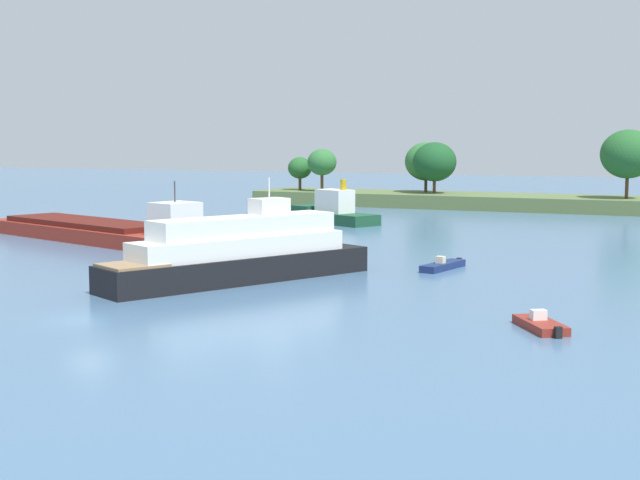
# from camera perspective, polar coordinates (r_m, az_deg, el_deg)

# --- Properties ---
(ground_plane) EXTENTS (400.00, 400.00, 0.00)m
(ground_plane) POSITION_cam_1_polar(r_m,az_deg,el_deg) (47.98, -14.66, -4.96)
(ground_plane) COLOR #476B8E
(treeline_island) EXTENTS (60.34, 11.88, 10.70)m
(treeline_island) POSITION_cam_1_polar(r_m,az_deg,el_deg) (124.87, 9.55, 3.51)
(treeline_island) COLOR #566B3D
(treeline_island) RESTS_ON ground
(tugboat) EXTENTS (12.20, 8.45, 5.01)m
(tugboat) POSITION_cam_1_polar(r_m,az_deg,el_deg) (100.18, 0.76, 1.83)
(tugboat) COLOR #19472D
(tugboat) RESTS_ON ground
(small_motorboat) EXTENTS (2.11, 5.35, 1.00)m
(small_motorboat) POSITION_cam_1_polar(r_m,az_deg,el_deg) (64.76, 7.93, -1.64)
(small_motorboat) COLOR navy
(small_motorboat) RESTS_ON ground
(white_riverboat) EXTENTS (11.83, 19.28, 6.84)m
(white_riverboat) POSITION_cam_1_polar(r_m,az_deg,el_deg) (58.63, -5.15, -0.86)
(white_riverboat) COLOR black
(white_riverboat) RESTS_ON ground
(cargo_barge) EXTENTS (28.88, 14.63, 5.90)m
(cargo_barge) POSITION_cam_1_polar(r_m,az_deg,el_deg) (85.12, -14.03, 0.64)
(cargo_barge) COLOR maroon
(cargo_barge) RESTS_ON ground
(fishing_skiff) EXTENTS (3.32, 3.94, 0.93)m
(fishing_skiff) POSITION_cam_1_polar(r_m,az_deg,el_deg) (45.25, 14.04, -5.30)
(fishing_skiff) COLOR maroon
(fishing_skiff) RESTS_ON ground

